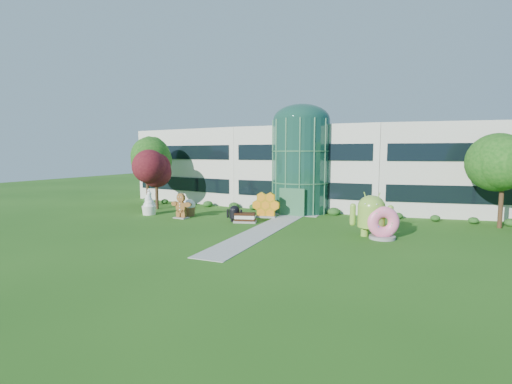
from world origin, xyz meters
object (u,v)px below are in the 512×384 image
at_px(android_green, 371,212).
at_px(gingerbread, 181,206).
at_px(android_black, 234,212).
at_px(donut, 383,222).

distance_m(android_green, gingerbread, 17.85).
distance_m(android_black, gingerbread, 5.63).
distance_m(android_black, donut, 13.19).
bearing_deg(android_black, gingerbread, 175.27).
height_order(android_black, donut, donut).
height_order(android_green, donut, android_green).
height_order(android_green, android_black, android_green).
distance_m(android_green, donut, 1.16).
relative_size(android_black, donut, 0.72).
xyz_separation_m(android_black, donut, (13.06, -1.81, 0.34)).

